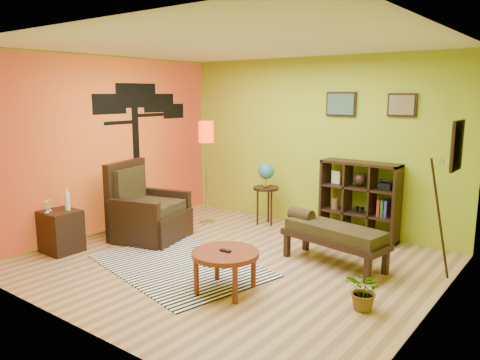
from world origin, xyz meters
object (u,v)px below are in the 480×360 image
Objects in this scene: cube_shelf at (360,201)px; armchair at (147,215)px; bench at (332,233)px; potted_plant at (365,295)px; coffee_table at (225,257)px; side_cabinet at (61,231)px; globe_table at (266,178)px; floor_lamp at (206,141)px.

armchair is at bearing -143.32° from cube_shelf.
bench is 3.49× the size of potted_plant.
side_cabinet is at bearing -172.52° from coffee_table.
globe_table is 2.49× the size of potted_plant.
armchair is at bearing -98.87° from floor_lamp.
floor_lamp is 1.47× the size of cube_shelf.
side_cabinet is 3.32m from globe_table.
armchair reaches higher than side_cabinet.
globe_table reaches higher than side_cabinet.
globe_table is at bearing 59.20° from armchair.
cube_shelf is (0.41, 2.77, 0.20)m from coffee_table.
armchair reaches higher than bench.
armchair is 2.79× the size of potted_plant.
coffee_table is 0.72× the size of globe_table.
bench reaches higher than potted_plant.
bench is 1.36m from potted_plant.
cube_shelf is at bearing 45.06° from side_cabinet.
bench is at bearing 131.18° from potted_plant.
potted_plant is (4.16, 0.85, -0.14)m from side_cabinet.
floor_lamp is at bearing 156.47° from potted_plant.
armchair is at bearing -166.02° from bench.
bench is (3.27, 1.86, 0.12)m from side_cabinet.
cube_shelf is at bearing 7.66° from globe_table.
cube_shelf is at bearing 97.16° from bench.
armchair is at bearing 160.02° from coffee_table.
floor_lamp is 4.00m from potted_plant.
armchair reaches higher than potted_plant.
floor_lamp is at bearing 135.28° from coffee_table.
bench is (0.57, 1.50, 0.02)m from coffee_table.
coffee_table is 2.36m from armchair.
cube_shelf reaches higher than bench.
side_cabinet is at bearing -168.48° from potted_plant.
floor_lamp is at bearing 168.94° from bench.
armchair is at bearing 67.41° from side_cabinet.
side_cabinet is at bearing -150.45° from bench.
side_cabinet is at bearing -105.84° from floor_lamp.
potted_plant is at bearing 18.68° from coffee_table.
bench is (2.79, 0.69, 0.06)m from armchair.
cube_shelf is at bearing 114.61° from potted_plant.
armchair is 2.08m from globe_table.
globe_table is (1.04, 1.75, 0.45)m from armchair.
floor_lamp is at bearing -162.80° from cube_shelf.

